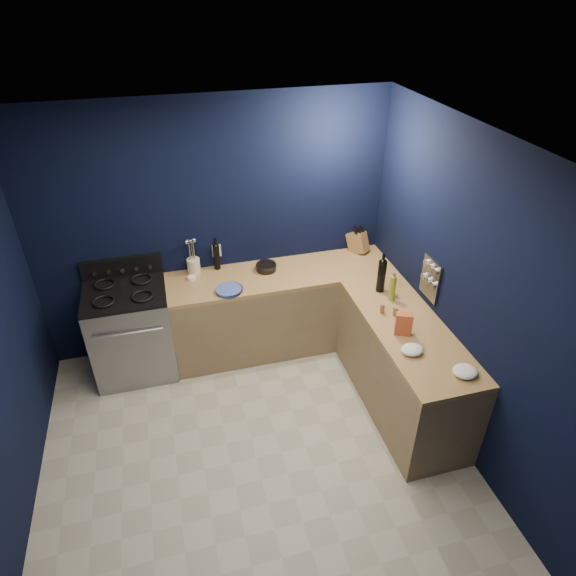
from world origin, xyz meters
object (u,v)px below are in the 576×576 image
object	(u,v)px
gas_range	(132,333)
crouton_bag	(404,324)
utensil_crock	(194,266)
knife_block	(358,242)
plate_stack	(229,290)

from	to	relation	value
gas_range	crouton_bag	world-z (taller)	crouton_bag
gas_range	utensil_crock	distance (m)	0.89
knife_block	plate_stack	bearing A→B (deg)	161.50
gas_range	plate_stack	size ratio (longest dim) A/B	3.70
crouton_bag	knife_block	bearing A→B (deg)	106.68
utensil_crock	crouton_bag	world-z (taller)	crouton_bag
plate_stack	utensil_crock	xyz separation A→B (m)	(-0.28, 0.42, 0.07)
plate_stack	utensil_crock	bearing A→B (deg)	123.35
utensil_crock	crouton_bag	size ratio (longest dim) A/B	0.80
plate_stack	knife_block	bearing A→B (deg)	15.98
plate_stack	crouton_bag	size ratio (longest dim) A/B	1.22
plate_stack	crouton_bag	bearing A→B (deg)	-38.02
plate_stack	utensil_crock	size ratio (longest dim) A/B	1.53
plate_stack	crouton_bag	distance (m)	1.66
plate_stack	knife_block	size ratio (longest dim) A/B	1.15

